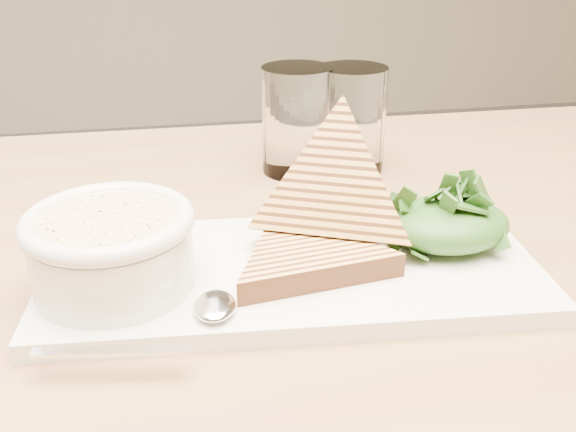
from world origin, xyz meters
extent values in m
cube|color=#8A5C3E|center=(0.17, 0.06, 0.76)|extent=(1.24, 0.83, 0.04)
cube|color=white|center=(0.06, 0.03, 0.78)|extent=(0.42, 0.21, 0.02)
cylinder|color=white|center=(-0.08, 0.02, 0.82)|extent=(0.12, 0.12, 0.05)
cylinder|color=beige|center=(-0.08, 0.02, 0.84)|extent=(0.10, 0.10, 0.01)
torus|color=white|center=(-0.08, 0.02, 0.85)|extent=(0.13, 0.13, 0.01)
ellipsoid|color=#183A0F|center=(0.20, 0.04, 0.81)|extent=(0.11, 0.08, 0.04)
ellipsoid|color=silver|center=(0.00, -0.03, 0.80)|extent=(0.04, 0.05, 0.01)
cube|color=silver|center=(-0.08, -0.07, 0.80)|extent=(0.10, 0.02, 0.00)
cylinder|color=white|center=(0.12, 0.27, 0.84)|extent=(0.08, 0.08, 0.12)
cylinder|color=white|center=(0.18, 0.27, 0.84)|extent=(0.08, 0.08, 0.12)
camera|label=1|loc=(-0.03, -0.42, 1.05)|focal=40.00mm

